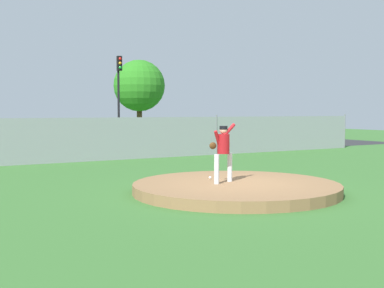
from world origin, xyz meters
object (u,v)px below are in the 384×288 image
(parked_car_slate, at_px, (92,137))
(traffic_cone_orange, at_px, (196,143))
(pitcher_youth, at_px, (223,148))
(parked_car_teal, at_px, (18,138))
(traffic_light_far, at_px, (119,85))
(parked_car_white, at_px, (238,133))
(baseball, at_px, (210,178))

(parked_car_slate, distance_m, traffic_cone_orange, 6.56)
(pitcher_youth, height_order, parked_car_teal, pitcher_youth)
(traffic_light_far, bearing_deg, pitcher_youth, -104.41)
(parked_car_white, height_order, parked_car_slate, parked_car_white)
(parked_car_white, distance_m, traffic_light_far, 8.01)
(baseball, xyz_separation_m, parked_car_slate, (1.35, 13.39, 0.49))
(parked_car_slate, bearing_deg, traffic_light_far, 51.73)
(baseball, bearing_deg, pitcher_youth, -97.64)
(traffic_light_far, bearing_deg, parked_car_slate, -128.27)
(parked_car_white, bearing_deg, parked_car_teal, -179.96)
(parked_car_slate, relative_size, traffic_light_far, 0.77)
(baseball, xyz_separation_m, parked_car_teal, (-2.27, 13.89, 0.51))
(pitcher_youth, distance_m, parked_car_white, 18.49)
(pitcher_youth, height_order, traffic_cone_orange, pitcher_youth)
(traffic_light_far, bearing_deg, baseball, -104.71)
(parked_car_white, distance_m, traffic_cone_orange, 3.28)
(baseball, height_order, parked_car_slate, parked_car_slate)
(parked_car_white, xyz_separation_m, parked_car_slate, (-9.77, -0.51, -0.01))
(pitcher_youth, relative_size, traffic_cone_orange, 2.85)
(parked_car_white, xyz_separation_m, parked_car_teal, (-13.38, -0.01, 0.01))
(parked_car_white, xyz_separation_m, traffic_light_far, (-6.52, 3.61, 2.95))
(parked_car_teal, bearing_deg, traffic_light_far, 27.78)
(parked_car_slate, bearing_deg, traffic_cone_orange, 2.75)
(pitcher_youth, xyz_separation_m, traffic_light_far, (4.70, 18.29, 2.56))
(pitcher_youth, relative_size, parked_car_white, 0.34)
(parked_car_teal, distance_m, traffic_cone_orange, 10.17)
(traffic_cone_orange, xyz_separation_m, traffic_light_far, (-3.29, 3.80, 3.49))
(baseball, bearing_deg, parked_car_white, 51.36)
(traffic_cone_orange, bearing_deg, baseball, -119.90)
(pitcher_youth, bearing_deg, parked_car_white, 52.62)
(baseball, distance_m, parked_car_white, 17.81)
(pitcher_youth, xyz_separation_m, baseball, (0.11, 0.79, -0.89))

